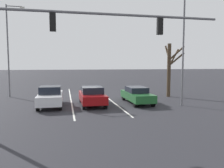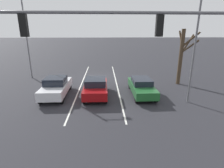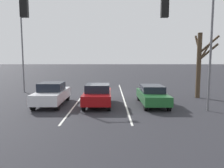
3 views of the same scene
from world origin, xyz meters
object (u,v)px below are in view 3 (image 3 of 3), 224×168
Objects in this scene: car_maroon_midlane_front at (98,95)px; car_silver_rightlane_front at (52,94)px; street_lamp_right_shoulder at (24,39)px; street_lamp_left_shoulder at (209,27)px; bare_tree_near at (200,62)px; car_darkgreen_leftlane_front at (152,95)px; traffic_signal_gantry at (32,21)px.

car_maroon_midlane_front is 3.36m from car_silver_rightlane_front.
street_lamp_right_shoulder is 16.75m from street_lamp_left_shoulder.
bare_tree_near is (-16.22, 3.26, -2.22)m from street_lamp_right_shoulder.
street_lamp_left_shoulder is at bearing 151.09° from street_lamp_right_shoulder.
car_darkgreen_leftlane_front is at bearing 151.87° from street_lamp_right_shoulder.
car_maroon_midlane_front is 0.47× the size of street_lamp_left_shoulder.
street_lamp_right_shoulder is (4.31, -6.19, 4.50)m from car_silver_rightlane_front.
street_lamp_right_shoulder reaches higher than car_maroon_midlane_front.
car_darkgreen_leftlane_front is at bearing 32.70° from bare_tree_near.
car_silver_rightlane_front is 8.78m from street_lamp_right_shoulder.
street_lamp_left_shoulder reaches higher than car_darkgreen_leftlane_front.
street_lamp_left_shoulder is (-7.01, 1.69, 4.51)m from car_maroon_midlane_front.
street_lamp_right_shoulder is (5.21, -12.28, 0.37)m from traffic_signal_gantry.
car_silver_rightlane_front is at bearing -81.52° from traffic_signal_gantry.
street_lamp_left_shoulder is at bearing 166.46° from car_maroon_midlane_front.
street_lamp_left_shoulder reaches higher than car_maroon_midlane_front.
street_lamp_right_shoulder reaches higher than street_lamp_left_shoulder.
car_maroon_midlane_front is at bearing 2.85° from car_darkgreen_leftlane_front.
car_maroon_midlane_front is 0.96× the size of car_silver_rightlane_front.
street_lamp_right_shoulder reaches higher than bare_tree_near.
street_lamp_left_shoulder is (-3.04, 1.88, 4.57)m from car_darkgreen_leftlane_front.
car_darkgreen_leftlane_front is at bearing 179.84° from car_silver_rightlane_front.
street_lamp_right_shoulder is at bearing -55.18° from car_silver_rightlane_front.
street_lamp_left_shoulder reaches higher than traffic_signal_gantry.
bare_tree_near is at bearing -107.84° from street_lamp_left_shoulder.
traffic_signal_gantry is (6.41, 6.07, 4.21)m from car_darkgreen_leftlane_front.
traffic_signal_gantry is at bearing 43.43° from car_darkgreen_leftlane_front.
street_lamp_left_shoulder is at bearing 72.16° from bare_tree_near.
car_darkgreen_leftlane_front is 1.06× the size of car_maroon_midlane_front.
car_silver_rightlane_front reaches higher than car_darkgreen_leftlane_front.
street_lamp_right_shoulder is at bearing -67.00° from traffic_signal_gantry.
traffic_signal_gantry reaches higher than car_silver_rightlane_front.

